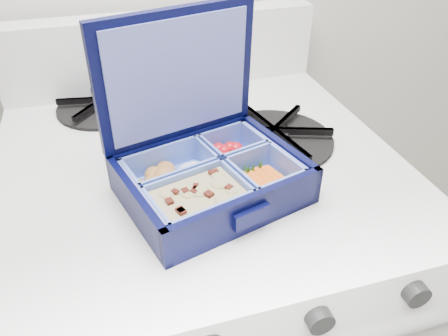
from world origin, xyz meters
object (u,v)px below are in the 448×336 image
object	(u,v)px
bento_box	(212,179)
burner_grate	(274,134)
stove	(204,330)
fork	(228,137)

from	to	relation	value
bento_box	burner_grate	size ratio (longest dim) A/B	1.17
stove	bento_box	xyz separation A→B (m)	(-0.00, -0.11, 0.48)
fork	stove	bearing A→B (deg)	-122.13
bento_box	fork	distance (m)	0.15
stove	bento_box	distance (m)	0.49
stove	fork	world-z (taller)	fork
stove	fork	bearing A→B (deg)	25.88
burner_grate	fork	xyz separation A→B (m)	(-0.07, 0.03, -0.01)
bento_box	burner_grate	distance (m)	0.17
stove	bento_box	world-z (taller)	bento_box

